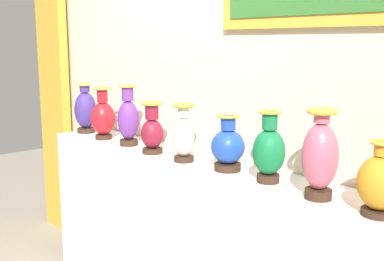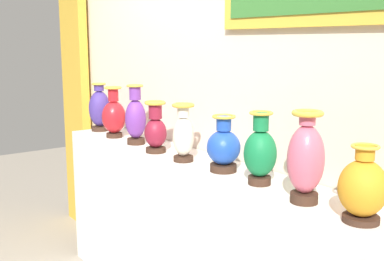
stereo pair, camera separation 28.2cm
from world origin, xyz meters
The scene contains 12 objects.
display_shelf centered at (0.00, 0.00, 0.52)m, with size 2.62×0.40×1.04m, color silver.
back_wall centered at (0.01, 0.26, 1.59)m, with size 4.76×0.14×3.15m.
curtain_gold centered at (-2.02, 0.14, 1.44)m, with size 0.43×0.08×2.88m, color gold.
vase_indigo centered at (-1.21, -0.01, 1.21)m, with size 0.17×0.17×0.38m.
vase_crimson centered at (-0.90, -0.04, 1.20)m, with size 0.17×0.17×0.37m.
vase_violet centered at (-0.60, -0.04, 1.22)m, with size 0.14×0.14×0.41m.
vase_burgundy centered at (-0.30, -0.06, 1.19)m, with size 0.14×0.14×0.33m.
vase_ivory centered at (-0.01, -0.06, 1.20)m, with size 0.13×0.13×0.34m.
vase_sapphire centered at (0.30, -0.01, 1.18)m, with size 0.18×0.18×0.31m.
vase_emerald centered at (0.59, -0.03, 1.20)m, with size 0.16×0.16×0.36m.
vase_rose centered at (0.91, -0.06, 1.24)m, with size 0.16×0.16×0.41m.
vase_amber centered at (1.19, -0.07, 1.18)m, with size 0.19×0.19×0.31m.
Camera 1 is at (2.06, -1.87, 1.73)m, focal length 45.14 mm.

